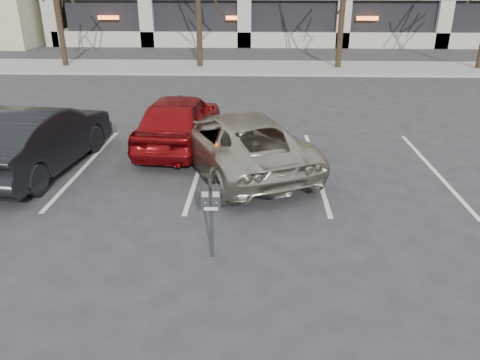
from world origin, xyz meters
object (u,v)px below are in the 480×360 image
object	(u,v)px
car_red	(180,120)
car_dark	(38,138)
suv_silver	(237,141)
parking_meter	(211,204)

from	to	relation	value
car_red	car_dark	world-z (taller)	car_dark
suv_silver	car_dark	bearing A→B (deg)	-21.36
suv_silver	car_red	bearing A→B (deg)	-69.04
parking_meter	car_red	distance (m)	5.70
parking_meter	suv_silver	size ratio (longest dim) A/B	0.23
suv_silver	parking_meter	bearing A→B (deg)	62.24
suv_silver	car_dark	size ratio (longest dim) A/B	1.17
car_red	car_dark	xyz separation A→B (m)	(-3.04, -1.84, 0.04)
car_red	car_dark	size ratio (longest dim) A/B	0.92
suv_silver	car_red	world-z (taller)	car_red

